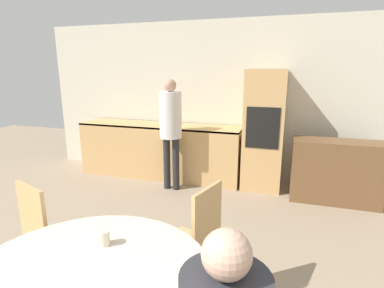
% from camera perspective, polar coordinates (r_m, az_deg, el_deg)
% --- Properties ---
extents(wall_back, '(6.96, 0.05, 2.60)m').
position_cam_1_polar(wall_back, '(5.05, 8.32, 7.94)').
color(wall_back, beige).
rests_on(wall_back, ground_plane).
extents(kitchen_counter, '(2.80, 0.60, 0.91)m').
position_cam_1_polar(kitchen_counter, '(5.21, -6.10, -1.08)').
color(kitchen_counter, tan).
rests_on(kitchen_counter, ground_plane).
extents(oven_unit, '(0.59, 0.59, 1.83)m').
position_cam_1_polar(oven_unit, '(4.71, 13.51, 2.53)').
color(oven_unit, tan).
rests_on(oven_unit, ground_plane).
extents(sideboard, '(1.16, 0.45, 0.88)m').
position_cam_1_polar(sideboard, '(4.63, 25.61, -4.75)').
color(sideboard, brown).
rests_on(sideboard, ground_plane).
extents(chair_far_left, '(0.51, 0.51, 0.98)m').
position_cam_1_polar(chair_far_left, '(2.67, -29.38, -16.27)').
color(chair_far_left, tan).
rests_on(chair_far_left, ground_plane).
extents(chair_far_right, '(0.50, 0.50, 0.98)m').
position_cam_1_polar(chair_far_right, '(2.43, 0.97, -17.47)').
color(chair_far_right, tan).
rests_on(chair_far_right, ground_plane).
extents(person_standing, '(0.33, 0.33, 1.69)m').
position_cam_1_polar(person_standing, '(4.48, -4.09, 4.11)').
color(person_standing, '#262628').
rests_on(person_standing, ground_plane).
extents(cup, '(0.07, 0.07, 0.09)m').
position_cam_1_polar(cup, '(2.00, -16.42, -16.79)').
color(cup, beige).
rests_on(cup, dining_table).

